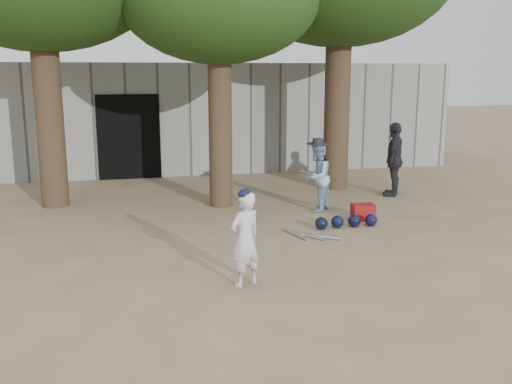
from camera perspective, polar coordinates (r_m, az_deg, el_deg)
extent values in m
plane|color=#937C5E|center=(7.99, -2.57, -8.35)|extent=(70.00, 70.00, 0.00)
imported|color=silver|center=(7.44, -1.07, -4.74)|extent=(0.55, 0.48, 1.26)
imported|color=#83A7CB|center=(11.49, 6.13, 1.51)|extent=(0.83, 0.86, 1.40)
imported|color=black|center=(13.22, 13.66, 3.20)|extent=(0.91, 1.03, 1.67)
cube|color=maroon|center=(11.04, 10.64, -1.98)|extent=(0.46, 0.37, 0.30)
cube|color=gray|center=(15.48, -8.19, 7.13)|extent=(16.00, 0.35, 3.00)
cube|color=black|center=(15.26, -12.59, 5.38)|extent=(1.60, 0.08, 2.20)
cube|color=slate|center=(17.96, -8.93, 7.76)|extent=(16.00, 5.00, 3.00)
sphere|color=black|center=(10.25, 6.55, -3.13)|extent=(0.23, 0.23, 0.23)
sphere|color=black|center=(10.40, 8.15, -2.96)|extent=(0.23, 0.23, 0.23)
sphere|color=black|center=(10.50, 9.80, -2.86)|extent=(0.23, 0.23, 0.23)
sphere|color=black|center=(10.62, 11.42, -2.76)|extent=(0.23, 0.23, 0.23)
cylinder|color=#B3B1B9|center=(9.85, 3.95, -4.23)|extent=(0.27, 0.70, 0.06)
cylinder|color=#B3B1B9|center=(9.80, 5.17, -4.35)|extent=(0.46, 0.62, 0.06)
cylinder|color=#B3B1B9|center=(9.74, 6.40, -4.46)|extent=(0.63, 0.45, 0.06)
cylinder|color=brown|center=(12.45, -20.25, 11.14)|extent=(0.56, 0.56, 5.50)
cylinder|color=brown|center=(11.73, -3.65, 10.61)|extent=(0.48, 0.48, 5.00)
cylinder|color=brown|center=(13.70, 8.21, 12.38)|extent=(0.60, 0.60, 5.80)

